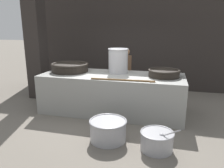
{
  "coord_description": "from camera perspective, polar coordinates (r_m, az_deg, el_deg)",
  "views": [
    {
      "loc": [
        1.44,
        -5.5,
        2.25
      ],
      "look_at": [
        0.0,
        0.0,
        0.78
      ],
      "focal_mm": 35.0,
      "sensor_mm": 36.0,
      "label": 1
    }
  ],
  "objects": [
    {
      "name": "support_pillar",
      "position": [
        7.43,
        -19.43,
        12.44
      ],
      "size": [
        0.52,
        0.52,
        4.16
      ],
      "primitive_type": "cube",
      "color": "#2D2826",
      "rests_on": "ground_plane"
    },
    {
      "name": "cook",
      "position": [
        6.75,
        3.52,
        2.92
      ],
      "size": [
        0.46,
        0.65,
        1.65
      ],
      "rotation": [
        0.0,
        0.0,
        2.9
      ],
      "color": "brown",
      "rests_on": "ground_plane"
    },
    {
      "name": "prep_bowl_meat",
      "position": [
        4.54,
        -1.05,
        -11.74
      ],
      "size": [
        0.77,
        0.77,
        0.44
      ],
      "color": "#9E9EA3",
      "rests_on": "ground_plane"
    },
    {
      "name": "stirring_paddle",
      "position": [
        5.13,
        3.39,
        1.03
      ],
      "size": [
        1.53,
        0.15,
        0.04
      ],
      "rotation": [
        0.0,
        0.0,
        0.05
      ],
      "color": "brown",
      "rests_on": "hearth_platform"
    },
    {
      "name": "giant_wok_far",
      "position": [
        5.68,
        13.41,
        2.87
      ],
      "size": [
        0.8,
        0.8,
        0.19
      ],
      "color": "black",
      "rests_on": "hearth_platform"
    },
    {
      "name": "hearth_platform",
      "position": [
        5.94,
        0.0,
        -2.42
      ],
      "size": [
        3.77,
        1.42,
        1.04
      ],
      "color": "gray",
      "rests_on": "ground_plane"
    },
    {
      "name": "back_wall",
      "position": [
        8.34,
        4.86,
        13.33
      ],
      "size": [
        8.24,
        0.24,
        4.16
      ],
      "primitive_type": "cube",
      "color": "#2D2826",
      "rests_on": "ground_plane"
    },
    {
      "name": "stock_pot",
      "position": [
        6.01,
        1.62,
        6.21
      ],
      "size": [
        0.57,
        0.57,
        0.67
      ],
      "color": "#B7B7BC",
      "rests_on": "hearth_platform"
    },
    {
      "name": "prep_bowl_vegetables",
      "position": [
        4.32,
        11.64,
        -14.12
      ],
      "size": [
        0.72,
        0.66,
        0.62
      ],
      "color": "#9E9EA3",
      "rests_on": "ground_plane"
    },
    {
      "name": "giant_wok_near",
      "position": [
        6.3,
        -10.92,
        4.39
      ],
      "size": [
        1.05,
        1.05,
        0.24
      ],
      "color": "black",
      "rests_on": "hearth_platform"
    },
    {
      "name": "ground_plane",
      "position": [
        6.11,
        0.0,
        -7.07
      ],
      "size": [
        60.0,
        60.0,
        0.0
      ],
      "primitive_type": "plane",
      "color": "slate"
    }
  ]
}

